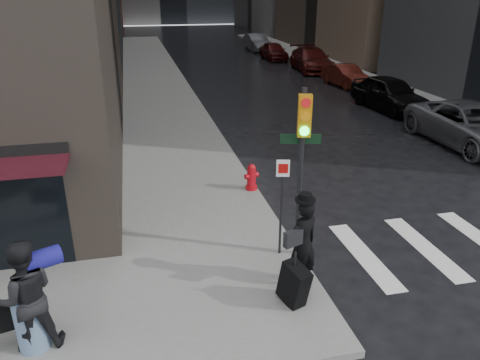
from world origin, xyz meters
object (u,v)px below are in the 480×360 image
at_px(parked_car_1, 389,93).
at_px(parked_car_2, 346,76).
at_px(parked_car_5, 257,42).
at_px(parked_car_0, 472,126).
at_px(traffic_light, 300,153).
at_px(man_overcoat, 301,250).
at_px(parked_car_3, 311,59).
at_px(parked_car_4, 274,51).
at_px(fire_hydrant, 251,178).
at_px(man_jeans, 25,296).

height_order(parked_car_1, parked_car_2, parked_car_1).
bearing_deg(parked_car_5, parked_car_0, -89.50).
bearing_deg(traffic_light, man_overcoat, -91.94).
height_order(parked_car_3, parked_car_4, parked_car_3).
bearing_deg(parked_car_4, traffic_light, -104.96).
xyz_separation_m(fire_hydrant, parked_car_5, (8.76, 32.38, 0.28)).
bearing_deg(man_jeans, parked_car_0, -165.73).
distance_m(parked_car_2, parked_car_4, 11.99).
bearing_deg(fire_hydrant, man_jeans, -132.95).
xyz_separation_m(traffic_light, parked_car_1, (9.26, 12.35, -1.77)).
xyz_separation_m(traffic_light, parked_car_3, (9.69, 24.29, -1.79)).
relative_size(parked_car_2, parked_car_5, 0.84).
distance_m(traffic_light, parked_car_0, 11.51).
xyz_separation_m(fire_hydrant, parked_car_3, (9.74, 20.44, 0.31)).
distance_m(traffic_light, parked_car_3, 26.21).
distance_m(traffic_light, fire_hydrant, 4.38).
height_order(parked_car_0, parked_car_1, parked_car_1).
distance_m(man_overcoat, parked_car_0, 12.34).
distance_m(man_jeans, traffic_light, 5.75).
relative_size(man_overcoat, parked_car_0, 0.35).
bearing_deg(fire_hydrant, parked_car_2, 56.16).
distance_m(man_overcoat, traffic_light, 2.01).
bearing_deg(parked_car_0, parked_car_3, 88.29).
bearing_deg(parked_car_3, parked_car_2, -85.12).
relative_size(man_jeans, parked_car_2, 0.50).
distance_m(parked_car_3, parked_car_4, 6.07).
relative_size(fire_hydrant, parked_car_1, 0.16).
height_order(parked_car_2, parked_car_4, parked_car_4).
relative_size(parked_car_0, parked_car_1, 1.20).
distance_m(parked_car_1, parked_car_3, 11.95).
height_order(traffic_light, parked_car_1, traffic_light).
relative_size(fire_hydrant, parked_car_3, 0.14).
height_order(man_jeans, fire_hydrant, man_jeans).
xyz_separation_m(man_jeans, parked_car_3, (14.97, 26.06, -0.35)).
bearing_deg(parked_car_0, parked_car_2, 88.01).
xyz_separation_m(parked_car_0, parked_car_2, (0.24, 11.94, -0.15)).
xyz_separation_m(man_jeans, fire_hydrant, (5.23, 5.62, -0.66)).
relative_size(fire_hydrant, parked_car_0, 0.14).
bearing_deg(parked_car_2, parked_car_1, -99.62).
distance_m(man_overcoat, fire_hydrant, 5.07).
height_order(traffic_light, parked_car_4, traffic_light).
distance_m(parked_car_0, parked_car_4, 23.89).
xyz_separation_m(parked_car_1, parked_car_3, (0.43, 11.94, -0.02)).
relative_size(parked_car_0, parked_car_5, 1.22).
distance_m(parked_car_0, parked_car_5, 29.86).
bearing_deg(man_overcoat, parked_car_4, -126.44).
height_order(fire_hydrant, parked_car_5, parked_car_5).
distance_m(man_overcoat, parked_car_3, 27.38).
bearing_deg(parked_car_0, parked_car_5, 90.52).
bearing_deg(traffic_light, parked_car_3, 81.66).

